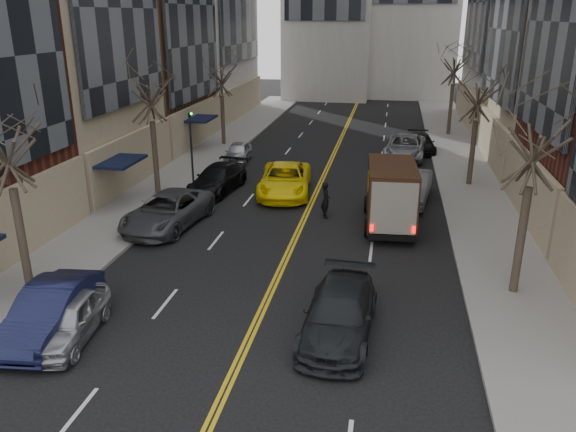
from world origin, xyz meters
name	(u,v)px	position (x,y,z in m)	size (l,w,h in m)	color
sidewalk_left	(196,163)	(-9.00, 27.00, 0.07)	(4.00, 66.00, 0.15)	slate
sidewalk_right	(468,176)	(9.00, 27.00, 0.07)	(4.00, 66.00, 0.15)	slate
tree_lf_near	(2,124)	(-8.80, 8.00, 6.24)	(3.20, 3.20, 8.41)	#382D23
tree_lf_mid	(149,76)	(-8.80, 20.00, 6.60)	(3.20, 3.20, 8.91)	#382D23
tree_lf_far	(221,66)	(-8.80, 33.00, 6.02)	(3.20, 3.20, 8.12)	#382D23
tree_rt_near	(539,119)	(8.80, 11.00, 6.45)	(3.20, 3.20, 8.71)	#382D23
tree_rt_mid	(480,81)	(8.80, 25.00, 6.17)	(3.20, 3.20, 8.32)	#382D23
tree_rt_far	(456,53)	(8.80, 40.00, 6.74)	(3.20, 3.20, 9.11)	#382D23
traffic_signal	(191,140)	(-7.39, 22.00, 2.82)	(0.29, 0.26, 4.70)	black
ups_truck	(391,194)	(4.20, 17.36, 1.59)	(2.63, 5.90, 3.16)	black
observer_sedan	(339,314)	(2.77, 7.07, 0.76)	(2.39, 5.33, 1.52)	black
taxi	(285,180)	(-1.73, 21.47, 0.84)	(2.77, 6.01, 1.67)	yellow
pedestrian	(326,200)	(1.02, 18.00, 0.93)	(0.67, 0.44, 1.85)	black
parked_lf_a	(68,319)	(-5.59, 5.30, 0.70)	(1.64, 4.08, 1.39)	#ABAEB3
parked_lf_b	(51,311)	(-6.30, 5.53, 0.80)	(1.69, 4.83, 1.59)	black
parked_lf_c	(168,211)	(-6.30, 15.31, 0.81)	(2.68, 5.81, 1.61)	#44474B
parked_lf_d	(218,179)	(-5.65, 21.31, 0.75)	(2.10, 5.16, 1.50)	black
parked_lf_e	(238,153)	(-6.30, 28.11, 0.67)	(1.59, 3.94, 1.34)	#B4B6BC
parked_rt_a	(412,187)	(5.36, 21.38, 0.82)	(1.73, 4.96, 1.63)	#54565C
parked_rt_b	(405,147)	(5.10, 31.34, 0.81)	(2.70, 5.86, 1.63)	#A6A8AE
parked_rt_c	(421,143)	(6.30, 33.65, 0.64)	(1.80, 4.44, 1.29)	black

